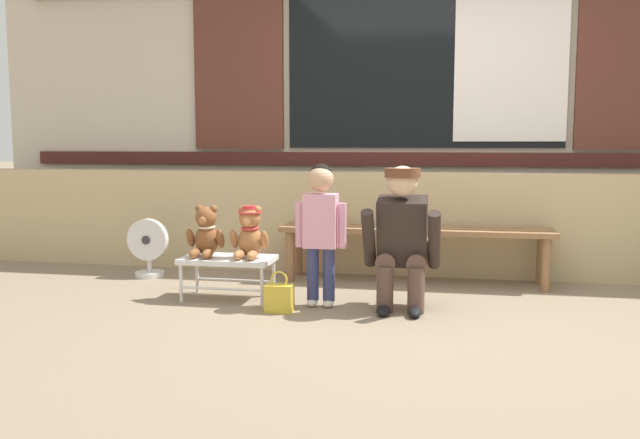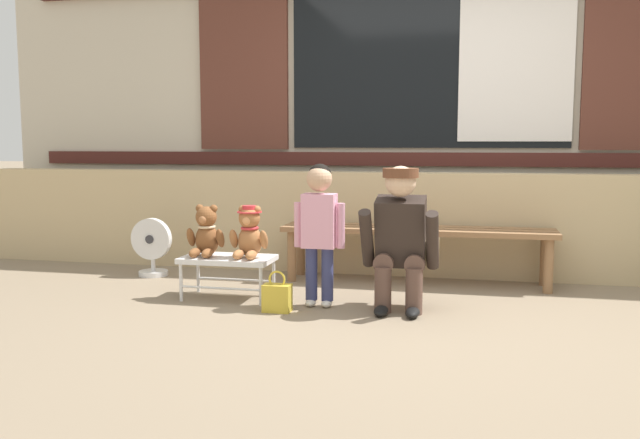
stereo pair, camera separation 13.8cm
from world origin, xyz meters
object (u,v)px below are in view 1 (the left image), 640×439
at_px(handbag_on_ground, 279,297).
at_px(teddy_bear_with_hat, 250,233).
at_px(small_display_bench, 228,262).
at_px(floor_fan, 148,248).
at_px(wooden_bench_long, 415,236).
at_px(teddy_bear_plain, 206,233).
at_px(adult_crouching, 404,238).
at_px(child_standing, 321,219).

bearing_deg(handbag_on_ground, teddy_bear_with_hat, 135.05).
distance_m(small_display_bench, floor_fan, 1.09).
relative_size(small_display_bench, teddy_bear_with_hat, 1.76).
relative_size(wooden_bench_long, teddy_bear_plain, 5.78).
bearing_deg(handbag_on_ground, wooden_bench_long, 53.59).
bearing_deg(handbag_on_ground, floor_fan, 146.04).
height_order(teddy_bear_with_hat, floor_fan, teddy_bear_with_hat).
bearing_deg(adult_crouching, teddy_bear_plain, 177.41).
distance_m(child_standing, handbag_on_ground, 0.59).
bearing_deg(teddy_bear_with_hat, teddy_bear_plain, -179.87).
relative_size(teddy_bear_plain, floor_fan, 0.76).
height_order(teddy_bear_plain, handbag_on_ground, teddy_bear_plain).
relative_size(wooden_bench_long, small_display_bench, 3.28).
bearing_deg(child_standing, floor_fan, 156.26).
bearing_deg(teddy_bear_plain, child_standing, -4.90).
xyz_separation_m(wooden_bench_long, floor_fan, (-2.15, -0.19, -0.13)).
bearing_deg(adult_crouching, teddy_bear_with_hat, 176.59).
bearing_deg(teddy_bear_with_hat, small_display_bench, -179.23).
xyz_separation_m(wooden_bench_long, teddy_bear_plain, (-1.41, -0.81, 0.09)).
xyz_separation_m(small_display_bench, handbag_on_ground, (0.44, -0.28, -0.17)).
bearing_deg(child_standing, small_display_bench, 174.07).
distance_m(wooden_bench_long, floor_fan, 2.16).
xyz_separation_m(teddy_bear_plain, floor_fan, (-0.74, 0.62, -0.23)).
bearing_deg(handbag_on_ground, small_display_bench, 147.67).
height_order(child_standing, adult_crouching, child_standing).
distance_m(wooden_bench_long, teddy_bear_plain, 1.63).
height_order(teddy_bear_with_hat, adult_crouching, adult_crouching).
xyz_separation_m(teddy_bear_with_hat, handbag_on_ground, (0.28, -0.28, -0.38)).
bearing_deg(small_display_bench, teddy_bear_with_hat, 0.77).
relative_size(wooden_bench_long, floor_fan, 4.37).
bearing_deg(child_standing, teddy_bear_with_hat, 172.02).
relative_size(handbag_on_ground, floor_fan, 0.57).
xyz_separation_m(child_standing, adult_crouching, (0.55, 0.01, -0.11)).
distance_m(teddy_bear_plain, teddy_bear_with_hat, 0.32).
xyz_separation_m(child_standing, handbag_on_ground, (-0.23, -0.21, -0.50)).
bearing_deg(handbag_on_ground, adult_crouching, 15.63).
distance_m(adult_crouching, handbag_on_ground, 0.90).
distance_m(wooden_bench_long, teddy_bear_with_hat, 1.36).
height_order(small_display_bench, handbag_on_ground, small_display_bench).
distance_m(teddy_bear_plain, child_standing, 0.85).
relative_size(teddy_bear_with_hat, floor_fan, 0.76).
relative_size(child_standing, floor_fan, 2.00).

